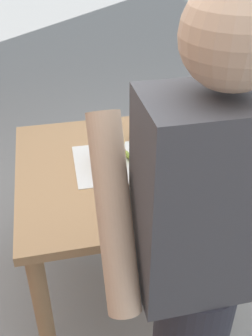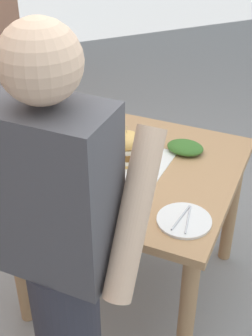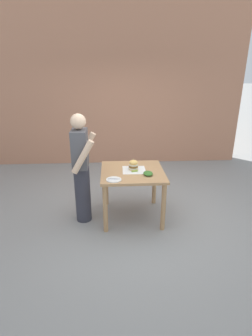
{
  "view_description": "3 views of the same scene",
  "coord_description": "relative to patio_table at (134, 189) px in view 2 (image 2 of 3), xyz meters",
  "views": [
    {
      "loc": [
        0.3,
        1.47,
        1.78
      ],
      "look_at": [
        0.0,
        0.1,
        0.84
      ],
      "focal_mm": 42.0,
      "sensor_mm": 36.0,
      "label": 1
    },
    {
      "loc": [
        -0.7,
        1.7,
        1.99
      ],
      "look_at": [
        0.0,
        0.1,
        0.84
      ],
      "focal_mm": 50.0,
      "sensor_mm": 36.0,
      "label": 2
    },
    {
      "loc": [
        -3.75,
        0.32,
        2.27
      ],
      "look_at": [
        0.0,
        0.1,
        0.84
      ],
      "focal_mm": 28.0,
      "sensor_mm": 36.0,
      "label": 3
    }
  ],
  "objects": [
    {
      "name": "serving_paper",
      "position": [
        0.03,
        -0.03,
        0.14
      ],
      "size": [
        0.36,
        0.36,
        0.0
      ],
      "primitive_type": "cube",
      "rotation": [
        0.0,
        0.0,
        -0.03
      ],
      "color": "white",
      "rests_on": "patio_table"
    },
    {
      "name": "diner_across_table",
      "position": [
        -0.06,
        0.77,
        0.23
      ],
      "size": [
        0.55,
        0.35,
        1.69
      ],
      "color": "#33333D",
      "rests_on": "ground"
    },
    {
      "name": "sandwich",
      "position": [
        0.05,
        -0.02,
        0.21
      ],
      "size": [
        0.15,
        0.15,
        0.19
      ],
      "color": "#E5B25B",
      "rests_on": "serving_paper"
    },
    {
      "name": "side_plate_with_forks",
      "position": [
        -0.34,
        0.29,
        0.14
      ],
      "size": [
        0.22,
        0.22,
        0.02
      ],
      "color": "white",
      "rests_on": "patio_table"
    },
    {
      "name": "pickle_spear",
      "position": [
        -0.05,
        -0.03,
        0.15
      ],
      "size": [
        0.05,
        0.1,
        0.02
      ],
      "primitive_type": "cylinder",
      "rotation": [
        0.0,
        1.57,
        1.85
      ],
      "color": "#8EA83D",
      "rests_on": "serving_paper"
    },
    {
      "name": "side_salad",
      "position": [
        -0.18,
        -0.22,
        0.16
      ],
      "size": [
        0.18,
        0.14,
        0.05
      ],
      "primitive_type": "ellipsoid",
      "color": "#386B28",
      "rests_on": "patio_table"
    },
    {
      "name": "ground_plane",
      "position": [
        0.0,
        0.0,
        -0.66
      ],
      "size": [
        80.0,
        80.0,
        0.0
      ],
      "primitive_type": "plane",
      "color": "gray"
    },
    {
      "name": "patio_table",
      "position": [
        0.0,
        0.0,
        0.0
      ],
      "size": [
        0.95,
        0.97,
        0.79
      ],
      "color": "tan",
      "rests_on": "ground"
    }
  ]
}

